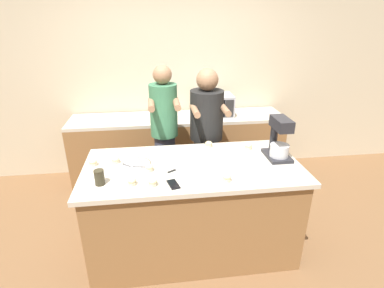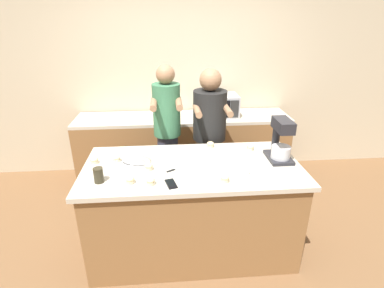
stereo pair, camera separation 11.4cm
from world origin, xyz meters
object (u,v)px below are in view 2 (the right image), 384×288
mixing_bowl (133,158)px  knife (176,169)px  drinking_glass (99,175)px  cupcake_0 (130,180)px  stand_mixer (280,142)px  cupcake_1 (94,160)px  cupcake_3 (210,144)px  person_right (209,139)px  cupcake_2 (151,181)px  person_left (168,137)px  cupcake_5 (225,178)px  baking_tray (186,154)px  microwave_oven (217,105)px  cupcake_7 (250,147)px  cell_phone (171,184)px  cupcake_6 (116,158)px  cupcake_4 (149,167)px

mixing_bowl → knife: mixing_bowl is taller
drinking_glass → cupcake_0: bearing=-9.2°
stand_mixer → drinking_glass: (-1.55, -0.28, -0.11)m
cupcake_1 → cupcake_3: 1.11m
person_right → cupcake_2: size_ratio=22.97×
person_left → cupcake_5: size_ratio=23.57×
person_right → baking_tray: (-0.29, -0.52, 0.07)m
baking_tray → microwave_oven: microwave_oven is taller
drinking_glass → cupcake_3: drinking_glass is taller
person_right → cupcake_7: (0.34, -0.44, 0.08)m
cupcake_1 → knife: bearing=-13.4°
cupcake_3 → baking_tray: bearing=-143.7°
microwave_oven → cupcake_7: size_ratio=7.46×
cupcake_0 → person_right: bearing=52.2°
cell_phone → cupcake_0: (-0.32, 0.04, 0.02)m
cupcake_0 → cupcake_1: (-0.35, 0.37, 0.00)m
cell_phone → microwave_oven: bearing=69.7°
mixing_bowl → cupcake_3: 0.80m
microwave_oven → cupcake_5: size_ratio=7.46×
microwave_oven → cupcake_6: size_ratio=7.46×
knife → cupcake_4: cupcake_4 is taller
stand_mixer → person_right: bearing=130.0°
person_right → cupcake_6: bearing=-147.8°
person_left → cupcake_1: (-0.65, -0.60, 0.04)m
cupcake_6 → baking_tray: bearing=5.3°
cupcake_6 → cupcake_7: (1.26, 0.14, 0.00)m
person_right → cupcake_6: size_ratio=22.97×
cupcake_5 → cupcake_7: size_ratio=1.00×
person_right → cupcake_5: 1.02m
cupcake_1 → cupcake_4: size_ratio=1.00×
mixing_bowl → cell_phone: (0.32, -0.36, -0.06)m
microwave_oven → cupcake_4: bearing=-119.2°
cupcake_1 → cupcake_4: 0.51m
cell_phone → drinking_glass: bearing=171.5°
microwave_oven → cupcake_1: bearing=-134.9°
knife → cupcake_7: bearing=24.5°
stand_mixer → microwave_oven: (-0.34, 1.37, -0.04)m
mixing_bowl → cupcake_4: mixing_bowl is taller
knife → cupcake_6: bearing=159.9°
cupcake_4 → cupcake_2: bearing=-84.2°
person_left → drinking_glass: bearing=-120.2°
cupcake_0 → cupcake_6: bearing=112.2°
mixing_bowl → cupcake_1: 0.36m
person_left → cupcake_2: person_left is taller
cupcake_1 → cupcake_5: size_ratio=1.00×
person_right → drinking_glass: person_right is taller
person_left → cupcake_4: person_left is taller
microwave_oven → cupcake_5: bearing=-97.2°
knife → cupcake_2: bearing=-131.0°
cupcake_5 → cupcake_6: size_ratio=1.00×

